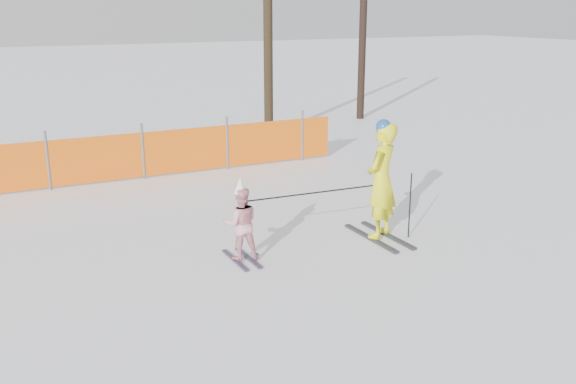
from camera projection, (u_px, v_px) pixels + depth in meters
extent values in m
plane|color=white|center=(303.00, 265.00, 9.56)|extent=(120.00, 120.00, 0.00)
cube|color=black|center=(370.00, 238.00, 10.60)|extent=(0.09, 1.47, 0.04)
cube|color=black|center=(387.00, 235.00, 10.75)|extent=(0.09, 1.47, 0.04)
imported|color=#F6F614|center=(381.00, 180.00, 10.40)|extent=(0.83, 0.76, 1.90)
sphere|color=#1A4B92|center=(384.00, 127.00, 10.16)|extent=(0.25, 0.25, 0.25)
cube|color=black|center=(235.00, 260.00, 9.69)|extent=(0.09, 0.92, 0.03)
cube|color=black|center=(248.00, 258.00, 9.79)|extent=(0.09, 0.92, 0.03)
imported|color=pink|center=(241.00, 223.00, 9.58)|extent=(0.63, 0.54, 1.11)
cone|color=white|center=(240.00, 185.00, 9.41)|extent=(0.19, 0.19, 0.24)
cylinder|color=black|center=(410.00, 206.00, 10.55)|extent=(0.02, 0.02, 1.10)
cylinder|color=black|center=(314.00, 193.00, 9.95)|extent=(2.17, 0.15, 0.02)
cylinder|color=#595960|center=(48.00, 161.00, 13.31)|extent=(0.06, 0.06, 1.25)
cylinder|color=#595960|center=(143.00, 151.00, 14.18)|extent=(0.06, 0.06, 1.25)
cylinder|color=#595960|center=(227.00, 143.00, 15.05)|extent=(0.06, 0.06, 1.25)
cylinder|color=#595960|center=(302.00, 136.00, 15.92)|extent=(0.06, 0.06, 1.25)
cube|color=orange|center=(15.00, 168.00, 13.05)|extent=(14.73, 0.03, 1.00)
cylinder|color=black|center=(268.00, 14.00, 18.07)|extent=(0.26, 0.26, 7.02)
cylinder|color=black|center=(363.00, 33.00, 21.29)|extent=(0.25, 0.25, 5.72)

